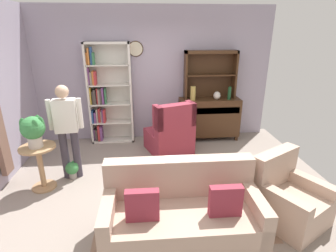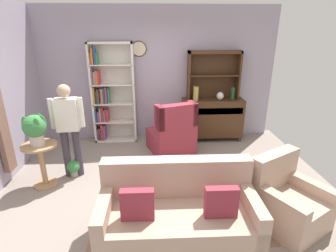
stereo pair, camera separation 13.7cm
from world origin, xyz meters
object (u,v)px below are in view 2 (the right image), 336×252
at_px(sideboard, 212,117).
at_px(plant_stand, 42,161).
at_px(vase_round, 220,96).
at_px(potted_plant_large, 35,128).
at_px(bookshelf, 110,96).
at_px(person_reading, 68,125).
at_px(sideboard_hutch, 214,68).
at_px(vase_tall, 196,94).
at_px(wingback_chair, 172,135).
at_px(potted_plant_small, 73,167).
at_px(bottle_wine, 233,94).
at_px(armchair_floral, 287,202).
at_px(book_stack, 193,169).
at_px(couch_floral, 178,215).
at_px(coffee_table, 182,173).

distance_m(sideboard, plant_stand, 3.46).
relative_size(vase_round, potted_plant_large, 0.36).
bearing_deg(bookshelf, person_reading, -107.04).
xyz_separation_m(sideboard_hutch, potted_plant_large, (-3.03, -1.81, -0.58)).
bearing_deg(bookshelf, plant_stand, -115.17).
relative_size(vase_tall, wingback_chair, 0.28).
xyz_separation_m(vase_tall, potted_plant_small, (-2.25, -1.37, -0.89)).
distance_m(sideboard_hutch, bottle_wine, 0.67).
bearing_deg(bottle_wine, plant_stand, -154.87).
distance_m(armchair_floral, person_reading, 3.36).
bearing_deg(person_reading, sideboard, 27.87).
height_order(sideboard_hutch, person_reading, sideboard_hutch).
bearing_deg(book_stack, bottle_wine, 61.31).
xyz_separation_m(sideboard, vase_round, (0.13, -0.07, 0.50)).
height_order(armchair_floral, potted_plant_small, armchair_floral).
relative_size(bottle_wine, potted_plant_large, 0.57).
xyz_separation_m(bottle_wine, armchair_floral, (-0.01, -2.65, -0.77)).
bearing_deg(sideboard_hutch, armchair_floral, -82.43).
distance_m(bookshelf, plant_stand, 2.04).
relative_size(sideboard_hutch, wingback_chair, 1.05).
distance_m(couch_floral, armchair_floral, 1.42).
relative_size(sideboard_hutch, vase_tall, 3.79).
height_order(sideboard, potted_plant_large, potted_plant_large).
distance_m(sideboard, wingback_chair, 1.12).
height_order(sideboard_hutch, potted_plant_large, sideboard_hutch).
bearing_deg(plant_stand, person_reading, 37.61).
distance_m(sideboard, potted_plant_small, 3.03).
relative_size(armchair_floral, potted_plant_small, 3.61).
bearing_deg(vase_round, armchair_floral, -84.68).
relative_size(sideboard, book_stack, 6.23).
distance_m(sideboard, vase_tall, 0.68).
distance_m(sideboard_hutch, couch_floral, 3.43).
distance_m(sideboard, person_reading, 3.02).
distance_m(potted_plant_large, person_reading, 0.49).
bearing_deg(sideboard_hutch, bottle_wine, -26.96).
distance_m(wingback_chair, potted_plant_large, 2.44).
distance_m(plant_stand, potted_plant_large, 0.55).
xyz_separation_m(sideboard, potted_plant_small, (-2.64, -1.45, -0.34)).
bearing_deg(potted_plant_large, wingback_chair, 26.84).
distance_m(bookshelf, sideboard_hutch, 2.26).
height_order(bottle_wine, coffee_table, bottle_wine).
xyz_separation_m(armchair_floral, book_stack, (-1.12, 0.58, 0.18)).
xyz_separation_m(potted_plant_large, person_reading, (0.38, 0.30, -0.08)).
distance_m(sideboard, potted_plant_large, 3.50).
bearing_deg(couch_floral, wingback_chair, 87.30).
distance_m(bookshelf, sideboard, 2.25).
distance_m(couch_floral, coffee_table, 0.87).
xyz_separation_m(sideboard, sideboard_hutch, (-0.00, 0.11, 1.05)).
height_order(couch_floral, person_reading, person_reading).
bearing_deg(potted_plant_small, vase_round, 26.52).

